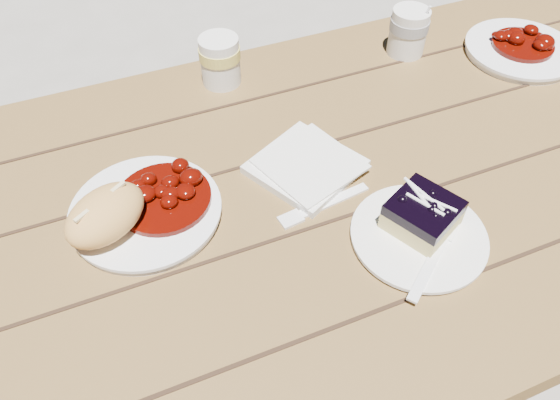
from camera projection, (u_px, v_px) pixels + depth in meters
name	position (u px, v px, depth m)	size (l,w,h in m)	color
ground	(305.00, 380.00, 1.43)	(60.00, 60.00, 0.00)	gray
picnic_table	(315.00, 244.00, 0.99)	(2.00, 1.55, 0.75)	brown
main_plate	(146.00, 212.00, 0.82)	(0.22, 0.22, 0.02)	white
goulash_stew	(162.00, 191.00, 0.81)	(0.14, 0.14, 0.04)	#4F0802
bread_roll	(105.00, 215.00, 0.76)	(0.13, 0.08, 0.07)	#E0A556
dessert_plate	(418.00, 237.00, 0.79)	(0.19, 0.19, 0.01)	white
blueberry_cake	(423.00, 214.00, 0.78)	(0.12, 0.12, 0.05)	#D4C273
fork_dessert	(429.00, 267.00, 0.74)	(0.03, 0.16, 0.01)	white
coffee_cup	(408.00, 32.00, 1.08)	(0.07, 0.07, 0.09)	white
napkin_stack	(306.00, 167.00, 0.88)	(0.15, 0.15, 0.01)	white
fork_table	(333.00, 201.00, 0.84)	(0.03, 0.16, 0.01)	white
second_plate	(520.00, 51.00, 1.10)	(0.22, 0.22, 0.02)	white
second_stew	(525.00, 38.00, 1.08)	(0.12, 0.12, 0.04)	#4F0802
second_cup	(220.00, 61.00, 1.01)	(0.07, 0.07, 0.09)	white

